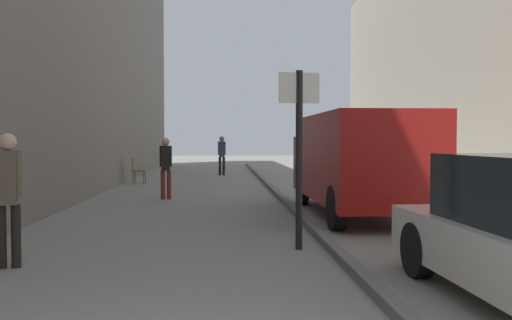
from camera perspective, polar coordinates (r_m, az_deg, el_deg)
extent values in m
plane|color=gray|center=(14.81, -3.55, -4.08)|extent=(80.00, 80.00, 0.00)
cube|color=#615F5B|center=(14.89, 2.56, -3.81)|extent=(0.16, 40.00, 0.12)
cylinder|color=maroon|center=(14.93, -9.64, -2.56)|extent=(0.12, 0.12, 0.78)
cylinder|color=maroon|center=(14.91, -9.01, -2.56)|extent=(0.12, 0.12, 0.78)
cube|color=black|center=(14.88, -9.34, 0.20)|extent=(0.22, 0.18, 0.66)
cylinder|color=black|center=(14.89, -9.80, 0.39)|extent=(0.09, 0.09, 0.56)
cylinder|color=black|center=(14.87, -8.89, 0.39)|extent=(0.09, 0.09, 0.56)
sphere|color=tan|center=(14.87, -9.35, 1.89)|extent=(0.22, 0.22, 0.22)
cylinder|color=black|center=(7.56, -23.63, -7.24)|extent=(0.12, 0.12, 0.79)
cylinder|color=black|center=(7.59, -24.89, -7.22)|extent=(0.12, 0.12, 0.79)
cube|color=brown|center=(7.49, -24.34, -1.69)|extent=(0.25, 0.22, 0.67)
cylinder|color=brown|center=(7.46, -23.44, -1.30)|extent=(0.09, 0.09, 0.57)
sphere|color=tan|center=(7.47, -24.40, 1.73)|extent=(0.22, 0.22, 0.22)
cylinder|color=black|center=(24.60, -3.36, -0.65)|extent=(0.12, 0.12, 0.82)
cylinder|color=black|center=(24.63, -3.76, -0.64)|extent=(0.12, 0.12, 0.82)
cube|color=#2D3851|center=(24.59, -3.57, 1.12)|extent=(0.26, 0.23, 0.70)
cylinder|color=#2D3851|center=(24.57, -3.28, 1.24)|extent=(0.10, 0.10, 0.59)
cylinder|color=#2D3851|center=(24.61, -3.85, 1.24)|extent=(0.10, 0.10, 0.59)
sphere|color=brown|center=(24.59, -3.57, 2.20)|extent=(0.23, 0.23, 0.23)
cube|color=maroon|center=(11.19, 11.34, 0.18)|extent=(1.99, 3.95, 1.78)
cube|color=maroon|center=(13.85, 8.35, -0.36)|extent=(1.97, 1.55, 1.33)
cube|color=black|center=(14.37, 7.90, 0.91)|extent=(1.64, 0.05, 0.59)
cylinder|color=black|center=(13.58, 4.84, -2.95)|extent=(0.23, 0.80, 0.80)
cylinder|color=black|center=(13.96, 12.00, -2.86)|extent=(0.23, 0.80, 0.80)
cylinder|color=black|center=(9.82, 8.30, -4.93)|extent=(0.23, 0.80, 0.80)
cylinder|color=black|center=(10.33, 17.90, -4.66)|extent=(0.23, 0.80, 0.80)
cylinder|color=black|center=(6.73, 16.44, -8.94)|extent=(0.22, 0.65, 0.64)
cylinder|color=black|center=(8.00, 4.48, -0.04)|extent=(0.10, 0.10, 2.60)
cube|color=white|center=(8.03, 4.50, 7.47)|extent=(0.60, 0.11, 0.44)
cylinder|color=brown|center=(20.54, -11.40, -1.75)|extent=(0.04, 0.04, 0.45)
cylinder|color=brown|center=(20.17, -11.57, -1.82)|extent=(0.04, 0.04, 0.45)
cylinder|color=brown|center=(20.61, -12.43, -1.75)|extent=(0.04, 0.04, 0.45)
cylinder|color=brown|center=(20.24, -12.62, -1.82)|extent=(0.04, 0.04, 0.45)
cube|color=brown|center=(20.37, -12.01, -1.10)|extent=(0.45, 0.45, 0.04)
cube|color=brown|center=(20.40, -12.57, -0.41)|extent=(0.05, 0.44, 0.45)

